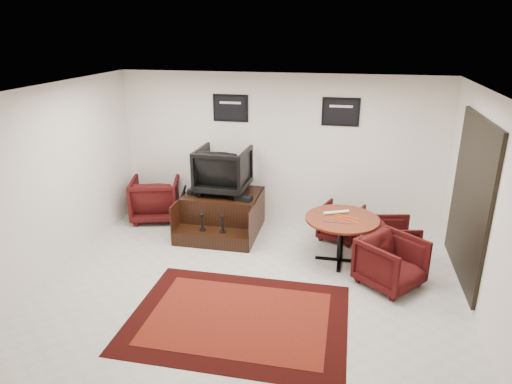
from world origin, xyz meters
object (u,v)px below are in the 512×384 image
(shine_chair, at_px, (223,168))
(table_chair_corner, at_px, (391,260))
(meeting_table, at_px, (342,223))
(table_chair_back, at_px, (341,221))
(shine_podium, at_px, (222,214))
(table_chair_window, at_px, (394,237))
(armchair_side, at_px, (156,197))

(shine_chair, bearing_deg, table_chair_corner, 154.70)
(shine_chair, relative_size, meeting_table, 0.81)
(meeting_table, height_order, table_chair_back, meeting_table)
(shine_podium, xyz_separation_m, table_chair_window, (3.02, -0.41, 0.02))
(armchair_side, bearing_deg, shine_podium, 153.84)
(armchair_side, xyz_separation_m, table_chair_back, (3.56, -0.18, -0.11))
(table_chair_window, relative_size, table_chair_corner, 0.85)
(shine_chair, distance_m, table_chair_window, 3.18)
(shine_podium, bearing_deg, table_chair_corner, -25.00)
(shine_chair, bearing_deg, table_chair_window, 171.58)
(shine_podium, bearing_deg, table_chair_window, -7.75)
(meeting_table, height_order, table_chair_corner, table_chair_corner)
(shine_chair, relative_size, table_chair_corner, 1.14)
(shine_podium, distance_m, armchair_side, 1.45)
(shine_podium, distance_m, table_chair_window, 3.05)
(meeting_table, relative_size, table_chair_window, 1.67)
(armchair_side, height_order, table_chair_corner, armchair_side)
(armchair_side, distance_m, table_chair_window, 4.49)
(shine_podium, xyz_separation_m, shine_chair, (0.00, 0.14, 0.84))
(shine_podium, distance_m, table_chair_back, 2.15)
(table_chair_back, bearing_deg, table_chair_corner, 136.33)
(meeting_table, xyz_separation_m, table_chair_corner, (0.73, -0.59, -0.26))
(shine_chair, xyz_separation_m, table_chair_corner, (2.90, -1.49, -0.76))
(table_chair_window, bearing_deg, shine_podium, 69.83)
(shine_podium, xyz_separation_m, armchair_side, (-1.41, 0.27, 0.13))
(shine_podium, height_order, table_chair_back, shine_podium)
(shine_chair, bearing_deg, shine_podium, 91.98)
(table_chair_window, bearing_deg, armchair_side, 68.82)
(shine_podium, relative_size, meeting_table, 1.23)
(shine_podium, bearing_deg, table_chair_back, 2.39)
(shine_chair, bearing_deg, armchair_side, -3.23)
(shine_chair, relative_size, table_chair_window, 1.34)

